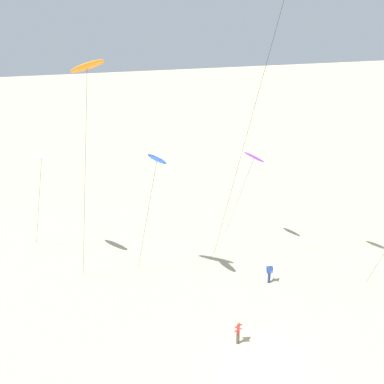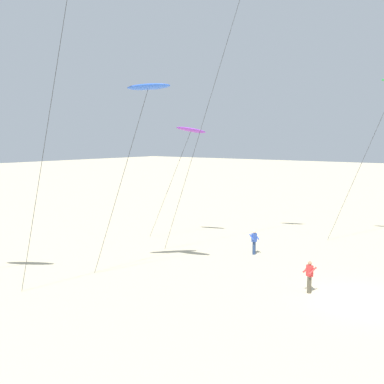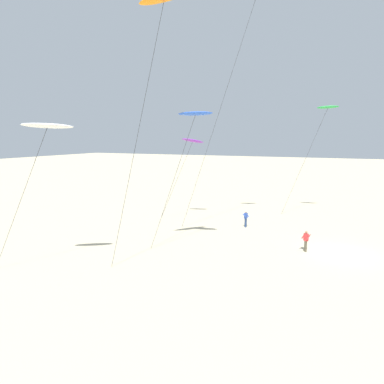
% 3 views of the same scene
% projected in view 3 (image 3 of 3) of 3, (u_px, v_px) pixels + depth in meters
% --- Properties ---
extents(ground_plane, '(260.00, 260.00, 0.00)m').
position_uv_depth(ground_plane, '(340.00, 253.00, 26.32)').
color(ground_plane, beige).
extents(kite_blue, '(1.74, 4.82, 10.85)m').
position_uv_depth(kite_blue, '(195.00, 115.00, 25.42)').
color(kite_blue, blue).
rests_on(kite_blue, ground).
extents(kite_purple, '(1.85, 4.59, 8.92)m').
position_uv_depth(kite_purple, '(192.00, 141.00, 36.20)').
color(kite_purple, purple).
rests_on(kite_purple, ground).
extents(kite_green, '(1.84, 5.50, 12.40)m').
position_uv_depth(kite_green, '(327.00, 108.00, 37.49)').
color(kite_green, green).
rests_on(kite_green, ground).
extents(kite_white, '(2.52, 5.77, 9.88)m').
position_uv_depth(kite_white, '(47.00, 126.00, 21.27)').
color(kite_white, white).
rests_on(kite_white, ground).
extents(kite_orange, '(2.55, 5.22, 17.96)m').
position_uv_depth(kite_orange, '(164.00, 0.00, 20.50)').
color(kite_orange, orange).
rests_on(kite_orange, ground).
extents(kite_flyer_nearest, '(0.68, 0.69, 1.67)m').
position_uv_depth(kite_flyer_nearest, '(306.00, 241.00, 26.64)').
color(kite_flyer_nearest, '#4C4738').
rests_on(kite_flyer_nearest, ground).
extents(kite_flyer_middle, '(0.68, 0.66, 1.67)m').
position_uv_depth(kite_flyer_middle, '(246.00, 218.00, 33.88)').
color(kite_flyer_middle, navy).
rests_on(kite_flyer_middle, ground).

